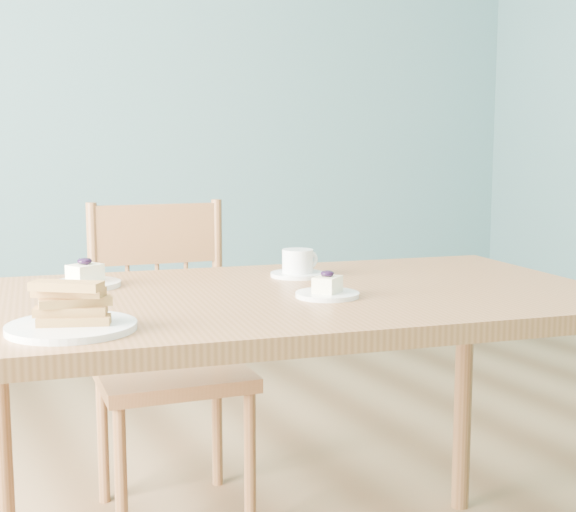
{
  "coord_description": "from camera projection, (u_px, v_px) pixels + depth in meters",
  "views": [
    {
      "loc": [
        -1.1,
        -1.63,
        1.09
      ],
      "look_at": [
        -0.27,
        0.01,
        0.84
      ],
      "focal_mm": 50.0,
      "sensor_mm": 36.0,
      "label": 1
    }
  ],
  "objects": [
    {
      "name": "room",
      "position": [
        392.0,
        35.0,
        1.89
      ],
      "size": [
        5.01,
        5.01,
        2.71
      ],
      "color": "olive",
      "rests_on": "ground"
    },
    {
      "name": "dining_table",
      "position": [
        292.0,
        324.0,
        1.82
      ],
      "size": [
        1.53,
        1.03,
        0.76
      ],
      "rotation": [
        0.0,
        0.0,
        -0.16
      ],
      "color": "brown",
      "rests_on": "ground"
    },
    {
      "name": "dining_chair",
      "position": [
        168.0,
        357.0,
        2.35
      ],
      "size": [
        0.46,
        0.44,
        0.92
      ],
      "rotation": [
        0.0,
        0.0,
        -0.11
      ],
      "color": "brown",
      "rests_on": "ground"
    },
    {
      "name": "cheesecake_plate_near",
      "position": [
        327.0,
        290.0,
        1.74
      ],
      "size": [
        0.14,
        0.14,
        0.06
      ],
      "rotation": [
        0.0,
        0.0,
        0.62
      ],
      "color": "white",
      "rests_on": "dining_table"
    },
    {
      "name": "cheesecake_plate_far",
      "position": [
        85.0,
        279.0,
        1.87
      ],
      "size": [
        0.16,
        0.16,
        0.07
      ],
      "rotation": [
        0.0,
        0.0,
        0.42
      ],
      "color": "white",
      "rests_on": "dining_table"
    },
    {
      "name": "coffee_cup",
      "position": [
        298.0,
        265.0,
        2.01
      ],
      "size": [
        0.14,
        0.14,
        0.07
      ],
      "rotation": [
        0.0,
        0.0,
        0.13
      ],
      "color": "white",
      "rests_on": "dining_table"
    },
    {
      "name": "biscotti_plate",
      "position": [
        71.0,
        315.0,
        1.43
      ],
      "size": [
        0.23,
        0.23,
        0.09
      ],
      "rotation": [
        0.0,
        0.0,
        -0.26
      ],
      "color": "white",
      "rests_on": "dining_table"
    }
  ]
}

